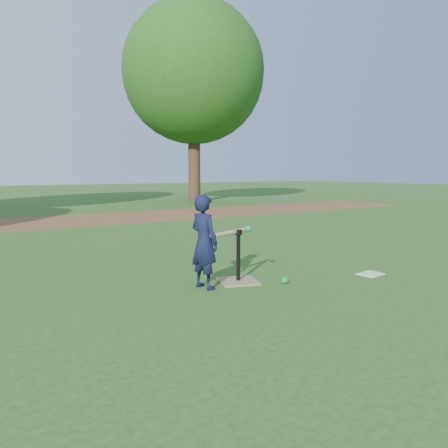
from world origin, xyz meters
TOP-DOWN VIEW (x-y plane):
  - ground at (0.00, 0.00)m, footprint 80.00×80.00m
  - dirt_strip at (0.00, 7.50)m, footprint 24.00×3.00m
  - child at (-0.24, -0.04)m, footprint 0.31×0.42m
  - wiffle_ball_ground at (0.61, -0.39)m, footprint 0.08×0.08m
  - clipboard at (1.82, -0.63)m, footprint 0.32×0.26m
  - batting_tee at (0.22, -0.03)m, footprint 0.55×0.55m
  - swing_action at (0.12, -0.06)m, footprint 0.62×0.26m
  - tree_right at (6.50, 12.00)m, footprint 5.80×5.80m

SIDE VIEW (x-z plane):
  - ground at x=0.00m, z-range 0.00..0.00m
  - dirt_strip at x=0.00m, z-range 0.00..0.01m
  - clipboard at x=1.82m, z-range 0.00..0.01m
  - wiffle_ball_ground at x=0.61m, z-range 0.00..0.08m
  - batting_tee at x=0.22m, z-range -0.20..0.42m
  - child at x=-0.24m, z-range 0.00..1.03m
  - swing_action at x=0.12m, z-range 0.55..0.65m
  - tree_right at x=6.50m, z-range 1.19..9.39m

